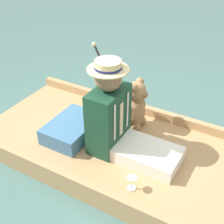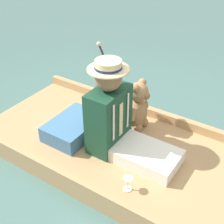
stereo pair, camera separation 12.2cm
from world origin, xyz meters
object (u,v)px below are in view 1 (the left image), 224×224
object	(u,v)px
seated_person	(118,121)
walking_cane	(106,71)
teddy_bear	(136,106)
wine_glass	(132,180)

from	to	relation	value
seated_person	walking_cane	world-z (taller)	seated_person
teddy_bear	walking_cane	xyz separation A→B (m)	(-0.17, -0.41, 0.17)
teddy_bear	seated_person	bearing A→B (deg)	2.94
seated_person	teddy_bear	distance (m)	0.37
wine_glass	walking_cane	bearing A→B (deg)	-139.81
seated_person	teddy_bear	xyz separation A→B (m)	(-0.36, -0.02, -0.07)
seated_person	teddy_bear	world-z (taller)	seated_person
wine_glass	seated_person	bearing A→B (deg)	-138.34
seated_person	walking_cane	xyz separation A→B (m)	(-0.53, -0.43, 0.10)
walking_cane	seated_person	bearing A→B (deg)	39.22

